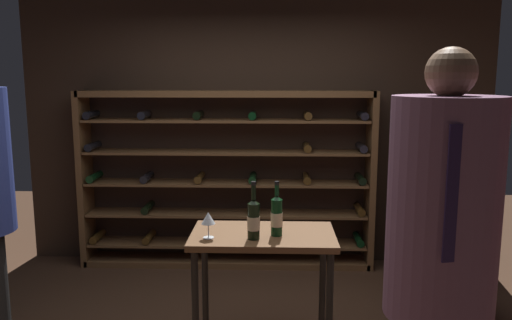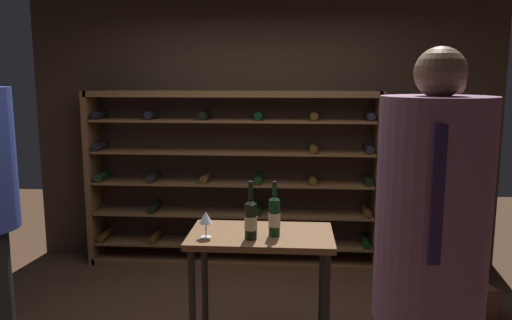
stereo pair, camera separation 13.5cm
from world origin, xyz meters
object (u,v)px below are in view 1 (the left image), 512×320
(display_cabinet, at_px, (419,202))
(wine_rack, at_px, (227,180))
(wine_glass_stemmed_right, at_px, (208,219))
(wine_crate, at_px, (452,298))
(wine_bottle_red_label, at_px, (254,219))
(person_bystander_red_print, at_px, (440,260))
(person_host_in_suit, at_px, (441,202))
(tasting_table, at_px, (263,253))
(wine_bottle_black_capsule, at_px, (277,215))

(display_cabinet, bearing_deg, wine_rack, 167.05)
(wine_rack, height_order, wine_glass_stemmed_right, wine_rack)
(wine_rack, relative_size, wine_glass_stemmed_right, 17.71)
(wine_rack, height_order, wine_crate, wine_rack)
(wine_bottle_red_label, relative_size, wine_glass_stemmed_right, 2.20)
(wine_crate, relative_size, display_cabinet, 0.31)
(person_bystander_red_print, height_order, person_host_in_suit, person_bystander_red_print)
(wine_rack, relative_size, tasting_table, 3.17)
(person_bystander_red_print, relative_size, wine_bottle_red_label, 5.58)
(display_cabinet, distance_m, wine_bottle_red_label, 2.12)
(wine_bottle_red_label, bearing_deg, wine_crate, 29.61)
(person_host_in_suit, bearing_deg, wine_bottle_red_label, 13.96)
(person_host_in_suit, distance_m, wine_bottle_black_capsule, 1.10)
(tasting_table, relative_size, display_cabinet, 0.59)
(person_bystander_red_print, relative_size, wine_bottle_black_capsule, 5.80)
(wine_crate, height_order, wine_glass_stemmed_right, wine_glass_stemmed_right)
(wine_rack, distance_m, tasting_table, 1.87)
(wine_bottle_black_capsule, xyz_separation_m, wine_bottle_red_label, (-0.14, -0.08, -0.00))
(wine_crate, bearing_deg, person_host_in_suit, -118.95)
(wine_crate, xyz_separation_m, wine_bottle_red_label, (-1.56, -0.88, 0.89))
(person_host_in_suit, bearing_deg, wine_bottle_black_capsule, 11.78)
(person_bystander_red_print, distance_m, wine_glass_stemmed_right, 1.44)
(display_cabinet, xyz_separation_m, wine_bottle_red_label, (-1.44, -1.53, 0.26))
(wine_bottle_black_capsule, bearing_deg, wine_rack, 104.59)
(person_host_in_suit, bearing_deg, wine_rack, -45.66)
(tasting_table, xyz_separation_m, person_bystander_red_print, (0.78, -1.02, 0.34))
(tasting_table, distance_m, display_cabinet, 1.98)
(display_cabinet, height_order, wine_bottle_red_label, display_cabinet)
(wine_rack, bearing_deg, wine_glass_stemmed_right, -88.05)
(person_host_in_suit, xyz_separation_m, wine_bottle_red_label, (-1.22, -0.28, -0.05))
(wine_rack, bearing_deg, tasting_table, -77.62)
(person_bystander_red_print, relative_size, wine_glass_stemmed_right, 12.25)
(tasting_table, bearing_deg, display_cabinet, 45.66)
(tasting_table, height_order, person_host_in_suit, person_host_in_suit)
(tasting_table, bearing_deg, wine_bottle_red_label, -114.56)
(person_host_in_suit, xyz_separation_m, display_cabinet, (0.22, 1.26, -0.31))
(wine_crate, xyz_separation_m, wine_bottle_black_capsule, (-1.41, -0.81, 0.89))
(wine_bottle_black_capsule, relative_size, wine_bottle_red_label, 0.96)
(display_cabinet, bearing_deg, tasting_table, -134.34)
(wine_rack, bearing_deg, wine_crate, -29.15)
(wine_crate, bearing_deg, tasting_table, -153.03)
(wine_crate, bearing_deg, wine_bottle_red_label, -150.39)
(wine_bottle_black_capsule, xyz_separation_m, wine_glass_stemmed_right, (-0.42, -0.07, -0.01))
(wine_bottle_red_label, bearing_deg, wine_bottle_black_capsule, 27.99)
(tasting_table, distance_m, wine_crate, 1.80)
(wine_bottle_black_capsule, bearing_deg, wine_glass_stemmed_right, -170.82)
(wine_bottle_black_capsule, distance_m, wine_glass_stemmed_right, 0.43)
(person_bystander_red_print, xyz_separation_m, wine_bottle_red_label, (-0.83, 0.90, -0.08))
(display_cabinet, bearing_deg, wine_crate, -79.64)
(person_bystander_red_print, bearing_deg, tasting_table, 115.56)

